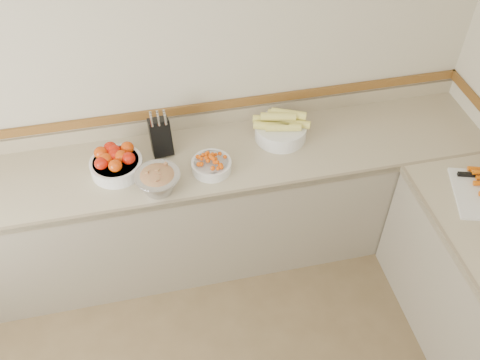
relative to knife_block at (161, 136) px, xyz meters
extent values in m
plane|color=beige|center=(0.05, 0.20, 0.28)|extent=(4.00, 0.00, 4.00)
cube|color=tan|center=(0.05, -0.12, -0.14)|extent=(4.00, 0.65, 0.04)
cube|color=gray|center=(0.05, -0.12, -0.59)|extent=(4.00, 0.63, 0.86)
cube|color=#8A795D|center=(0.05, -0.44, -0.14)|extent=(4.00, 0.02, 0.04)
cube|color=tan|center=(0.05, 0.19, -0.07)|extent=(4.00, 0.02, 0.10)
cube|color=brown|center=(0.05, 0.19, 0.03)|extent=(4.00, 0.02, 0.06)
cube|color=black|center=(0.00, 0.00, -0.01)|extent=(0.14, 0.16, 0.25)
cylinder|color=silver|center=(-0.04, -0.03, 0.14)|extent=(0.02, 0.03, 0.06)
cylinder|color=silver|center=(0.00, -0.03, 0.14)|extent=(0.02, 0.03, 0.06)
cylinder|color=silver|center=(0.04, -0.03, 0.14)|extent=(0.02, 0.03, 0.06)
cylinder|color=silver|center=(-0.04, 0.00, 0.14)|extent=(0.02, 0.03, 0.06)
cylinder|color=silver|center=(0.00, 0.00, 0.14)|extent=(0.02, 0.03, 0.06)
cylinder|color=silver|center=(0.04, 0.00, 0.14)|extent=(0.02, 0.03, 0.06)
cylinder|color=silver|center=(-0.04, 0.02, 0.14)|extent=(0.02, 0.03, 0.06)
cylinder|color=silver|center=(0.00, 0.02, 0.14)|extent=(0.02, 0.03, 0.06)
cylinder|color=silver|center=(0.04, 0.02, 0.14)|extent=(0.02, 0.03, 0.06)
cylinder|color=white|center=(-0.28, -0.12, -0.08)|extent=(0.31, 0.31, 0.08)
torus|color=white|center=(-0.28, -0.12, -0.05)|extent=(0.31, 0.31, 0.01)
cylinder|color=white|center=(-0.28, -0.12, -0.05)|extent=(0.27, 0.27, 0.01)
ellipsoid|color=red|center=(-0.36, -0.16, 0.00)|extent=(0.08, 0.08, 0.07)
ellipsoid|color=#DA4108|center=(-0.28, -0.20, 0.00)|extent=(0.08, 0.08, 0.07)
ellipsoid|color=red|center=(-0.21, -0.15, 0.00)|extent=(0.08, 0.08, 0.07)
ellipsoid|color=#DA4108|center=(-0.36, -0.07, 0.00)|extent=(0.08, 0.08, 0.07)
ellipsoid|color=red|center=(-0.28, -0.11, 0.00)|extent=(0.08, 0.08, 0.07)
ellipsoid|color=#DA4108|center=(-0.21, -0.06, 0.00)|extent=(0.08, 0.08, 0.07)
ellipsoid|color=red|center=(-0.30, -0.04, 0.00)|extent=(0.08, 0.08, 0.07)
ellipsoid|color=#DA4108|center=(-0.25, -0.13, 0.00)|extent=(0.08, 0.08, 0.07)
ellipsoid|color=red|center=(-0.28, -0.07, 0.00)|extent=(0.08, 0.08, 0.07)
ellipsoid|color=#DA4108|center=(-0.34, -0.13, 0.00)|extent=(0.08, 0.08, 0.07)
cylinder|color=white|center=(0.27, -0.23, -0.09)|extent=(0.24, 0.24, 0.06)
torus|color=white|center=(0.27, -0.23, -0.07)|extent=(0.24, 0.24, 0.01)
cylinder|color=white|center=(0.27, -0.23, -0.07)|extent=(0.21, 0.21, 0.01)
sphere|color=#E25108|center=(0.27, -0.22, -0.02)|extent=(0.03, 0.03, 0.03)
sphere|color=#E25108|center=(0.27, -0.16, -0.04)|extent=(0.03, 0.03, 0.03)
sphere|color=#E25108|center=(0.27, -0.23, -0.01)|extent=(0.03, 0.03, 0.03)
sphere|color=#E25108|center=(0.21, -0.22, -0.03)|extent=(0.03, 0.03, 0.03)
sphere|color=#E25108|center=(0.36, -0.22, -0.04)|extent=(0.03, 0.03, 0.03)
sphere|color=#E25108|center=(0.32, -0.17, -0.04)|extent=(0.03, 0.03, 0.03)
sphere|color=#E25108|center=(0.29, -0.28, -0.03)|extent=(0.03, 0.03, 0.03)
sphere|color=#E25108|center=(0.33, -0.23, -0.03)|extent=(0.03, 0.03, 0.03)
sphere|color=#E25108|center=(0.32, -0.29, -0.04)|extent=(0.03, 0.03, 0.03)
sphere|color=#E25108|center=(0.28, -0.23, -0.01)|extent=(0.03, 0.03, 0.03)
sphere|color=#E25108|center=(0.27, -0.23, -0.02)|extent=(0.03, 0.03, 0.03)
sphere|color=#E25108|center=(0.27, -0.25, -0.02)|extent=(0.03, 0.03, 0.03)
sphere|color=#E25108|center=(0.28, -0.25, -0.02)|extent=(0.03, 0.03, 0.03)
sphere|color=#E25108|center=(0.31, -0.25, -0.02)|extent=(0.03, 0.03, 0.03)
sphere|color=#E25108|center=(0.29, -0.24, -0.01)|extent=(0.03, 0.03, 0.03)
sphere|color=#E25108|center=(0.24, -0.20, -0.03)|extent=(0.03, 0.03, 0.03)
sphere|color=#E25108|center=(0.28, -0.22, -0.02)|extent=(0.03, 0.03, 0.03)
sphere|color=#E25108|center=(0.29, -0.19, -0.03)|extent=(0.03, 0.03, 0.03)
sphere|color=#E25108|center=(0.20, -0.20, -0.04)|extent=(0.03, 0.03, 0.03)
sphere|color=#E25108|center=(0.29, -0.24, -0.01)|extent=(0.03, 0.03, 0.03)
sphere|color=#E25108|center=(0.27, -0.24, -0.01)|extent=(0.03, 0.03, 0.03)
sphere|color=#E25108|center=(0.26, -0.21, -0.02)|extent=(0.03, 0.03, 0.03)
sphere|color=#E25108|center=(0.22, -0.23, -0.03)|extent=(0.03, 0.03, 0.03)
sphere|color=#E25108|center=(0.32, -0.28, -0.04)|extent=(0.03, 0.03, 0.03)
sphere|color=#E25108|center=(0.26, -0.19, -0.02)|extent=(0.03, 0.03, 0.03)
sphere|color=#E25108|center=(0.28, -0.18, -0.03)|extent=(0.03, 0.03, 0.03)
sphere|color=#E25108|center=(0.30, -0.21, -0.02)|extent=(0.03, 0.03, 0.03)
sphere|color=#E25108|center=(0.27, -0.22, -0.01)|extent=(0.03, 0.03, 0.03)
sphere|color=#E25108|center=(0.32, -0.30, -0.04)|extent=(0.03, 0.03, 0.03)
sphere|color=#E25108|center=(0.23, -0.29, -0.04)|extent=(0.03, 0.03, 0.03)
sphere|color=#E25108|center=(0.23, -0.23, -0.02)|extent=(0.03, 0.03, 0.03)
sphere|color=#E25108|center=(0.27, -0.29, -0.03)|extent=(0.03, 0.03, 0.03)
sphere|color=#E25108|center=(0.27, -0.23, -0.01)|extent=(0.03, 0.03, 0.03)
cylinder|color=white|center=(0.75, -0.03, -0.07)|extent=(0.33, 0.33, 0.10)
torus|color=white|center=(0.75, -0.03, -0.03)|extent=(0.33, 0.33, 0.01)
cylinder|color=#F0E264|center=(0.68, -0.05, 0.00)|extent=(0.22, 0.12, 0.05)
cylinder|color=#F0E264|center=(0.75, -0.08, 0.00)|extent=(0.23, 0.09, 0.05)
cylinder|color=#F0E264|center=(0.83, -0.05, 0.00)|extent=(0.22, 0.15, 0.05)
cylinder|color=#F0E264|center=(0.69, 0.01, 0.00)|extent=(0.22, 0.11, 0.05)
cylinder|color=#F0E264|center=(0.79, 0.02, 0.00)|extent=(0.21, 0.16, 0.05)
cylinder|color=#F0E264|center=(0.73, -0.03, 0.05)|extent=(0.23, 0.10, 0.05)
cylinder|color=#F0E264|center=(0.80, -0.02, 0.05)|extent=(0.22, 0.14, 0.05)
cylinder|color=#B2B2BA|center=(-0.06, -0.33, -0.06)|extent=(0.26, 0.26, 0.12)
torus|color=#B2B2BA|center=(-0.06, -0.33, -0.01)|extent=(0.27, 0.27, 0.01)
ellipsoid|color=red|center=(-0.06, -0.33, -0.01)|extent=(0.22, 0.22, 0.07)
cube|color=red|center=(-0.05, -0.31, 0.02)|extent=(0.03, 0.03, 0.02)
cube|color=#8CC05D|center=(-0.07, -0.33, 0.01)|extent=(0.02, 0.02, 0.02)
cube|color=red|center=(-0.04, -0.35, 0.02)|extent=(0.02, 0.02, 0.02)
cube|color=#8CC05D|center=(-0.02, -0.31, 0.00)|extent=(0.02, 0.02, 0.02)
cube|color=red|center=(-0.08, -0.35, 0.01)|extent=(0.02, 0.02, 0.02)
cube|color=#8CC05D|center=(-0.06, -0.34, 0.00)|extent=(0.02, 0.02, 0.02)
cube|color=red|center=(0.00, -0.27, 0.01)|extent=(0.03, 0.03, 0.02)
cube|color=#8CC05D|center=(-0.09, -0.33, 0.01)|extent=(0.03, 0.03, 0.02)
cube|color=red|center=(-0.07, -0.31, 0.01)|extent=(0.02, 0.02, 0.02)
cube|color=#8CC05D|center=(-0.06, -0.33, 0.01)|extent=(0.03, 0.03, 0.02)
cube|color=red|center=(-0.11, -0.32, 0.02)|extent=(0.02, 0.02, 0.02)
cube|color=#8CC05D|center=(-0.07, -0.39, 0.01)|extent=(0.03, 0.03, 0.02)
cube|color=red|center=(-0.04, -0.31, 0.01)|extent=(0.02, 0.02, 0.02)
cube|color=#8CC05D|center=(-0.06, -0.39, 0.02)|extent=(0.02, 0.02, 0.02)
cube|color=black|center=(1.74, -0.62, -0.10)|extent=(0.11, 0.06, 0.02)
camera|label=1|loc=(-0.06, -2.52, 2.13)|focal=40.00mm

